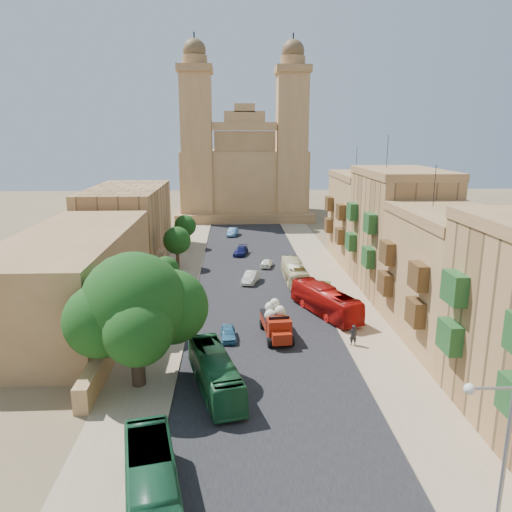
{
  "coord_description": "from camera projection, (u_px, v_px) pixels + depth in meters",
  "views": [
    {
      "loc": [
        -2.68,
        -29.01,
        17.59
      ],
      "look_at": [
        0.0,
        26.0,
        4.0
      ],
      "focal_mm": 35.0,
      "sensor_mm": 36.0,
      "label": 1
    }
  ],
  "objects": [
    {
      "name": "car_white_b",
      "position": [
        267.0,
        263.0,
        67.27
      ],
      "size": [
        2.1,
        3.56,
        1.14
      ],
      "primitive_type": "imported",
      "rotation": [
        0.0,
        0.0,
        2.9
      ],
      "color": "white",
      "rests_on": "ground"
    },
    {
      "name": "car_blue_b",
      "position": [
        233.0,
        232.0,
        87.85
      ],
      "size": [
        2.25,
        4.33,
        1.36
      ],
      "primitive_type": "imported",
      "rotation": [
        0.0,
        0.0,
        -0.21
      ],
      "color": "teal",
      "rests_on": "ground"
    },
    {
      "name": "street_tree_d",
      "position": [
        185.0,
        226.0,
        77.71
      ],
      "size": [
        3.41,
        3.41,
        5.25
      ],
      "color": "#36271B",
      "rests_on": "ground"
    },
    {
      "name": "pedestrian_c",
      "position": [
        329.0,
        297.0,
        52.84
      ],
      "size": [
        0.68,
        0.95,
        1.49
      ],
      "primitive_type": "imported",
      "rotation": [
        0.0,
        0.0,
        5.11
      ],
      "color": "#3A3A3B",
      "rests_on": "ground"
    },
    {
      "name": "streetlamp",
      "position": [
        495.0,
        451.0,
        19.96
      ],
      "size": [
        2.11,
        0.44,
        8.22
      ],
      "color": "gray",
      "rests_on": "ground"
    },
    {
      "name": "bus_green_north",
      "position": [
        215.0,
        372.0,
        34.87
      ],
      "size": [
        4.45,
        9.75,
        2.65
      ],
      "primitive_type": "imported",
      "rotation": [
        0.0,
        0.0,
        0.24
      ],
      "color": "#1F5D32",
      "rests_on": "ground"
    },
    {
      "name": "bus_green_south",
      "position": [
        153.0,
        494.0,
        23.01
      ],
      "size": [
        4.42,
        10.3,
        2.79
      ],
      "primitive_type": "imported",
      "rotation": [
        0.0,
        0.0,
        0.21
      ],
      "color": "#1C5937",
      "rests_on": "ground"
    },
    {
      "name": "townhouse_c",
      "position": [
        399.0,
        231.0,
        55.82
      ],
      "size": [
        9.0,
        14.0,
        17.4
      ],
      "color": "#AF814F",
      "rests_on": "ground"
    },
    {
      "name": "ficus_tree",
      "position": [
        136.0,
        309.0,
        34.53
      ],
      "size": [
        9.75,
        8.97,
        9.75
      ],
      "color": "#36271B",
      "rests_on": "ground"
    },
    {
      "name": "red_truck",
      "position": [
        276.0,
        322.0,
        43.95
      ],
      "size": [
        2.71,
        5.8,
        3.29
      ],
      "color": "maroon",
      "rests_on": "ground"
    },
    {
      "name": "west_wall",
      "position": [
        137.0,
        301.0,
        51.06
      ],
      "size": [
        1.0,
        40.0,
        1.8
      ],
      "primitive_type": "cube",
      "color": "#A4794A",
      "rests_on": "ground"
    },
    {
      "name": "car_white_a",
      "position": [
        251.0,
        277.0,
        60.17
      ],
      "size": [
        2.53,
        4.3,
        1.34
      ],
      "primitive_type": "imported",
      "rotation": [
        0.0,
        0.0,
        -0.29
      ],
      "color": "beige",
      "rests_on": "ground"
    },
    {
      "name": "car_dkblue",
      "position": [
        241.0,
        251.0,
        73.92
      ],
      "size": [
        2.62,
        4.46,
        1.21
      ],
      "primitive_type": "imported",
      "rotation": [
        0.0,
        0.0,
        -0.23
      ],
      "color": "#0E1347",
      "rests_on": "ground"
    },
    {
      "name": "kerb_east",
      "position": [
        311.0,
        278.0,
        61.88
      ],
      "size": [
        0.25,
        140.0,
        0.12
      ],
      "primitive_type": "cube",
      "color": "#9A8364",
      "rests_on": "ground"
    },
    {
      "name": "street_tree_b",
      "position": [
        166.0,
        270.0,
        54.55
      ],
      "size": [
        2.96,
        2.96,
        4.55
      ],
      "color": "#36271B",
      "rests_on": "ground"
    },
    {
      "name": "sidewalk_west",
      "position": [
        177.0,
        281.0,
        61.12
      ],
      "size": [
        5.0,
        140.0,
        0.01
      ],
      "primitive_type": "cube",
      "color": "#9A8364",
      "rests_on": "ground"
    },
    {
      "name": "road_surface",
      "position": [
        254.0,
        280.0,
        61.57
      ],
      "size": [
        14.0,
        140.0,
        0.01
      ],
      "primitive_type": "cube",
      "color": "black",
      "rests_on": "ground"
    },
    {
      "name": "sidewalk_east",
      "position": [
        331.0,
        279.0,
        62.02
      ],
      "size": [
        5.0,
        140.0,
        0.01
      ],
      "primitive_type": "cube",
      "color": "#9A8364",
      "rests_on": "ground"
    },
    {
      "name": "townhouse_b",
      "position": [
        451.0,
        277.0,
        42.54
      ],
      "size": [
        9.0,
        14.0,
        14.9
      ],
      "color": "#A4794A",
      "rests_on": "ground"
    },
    {
      "name": "car_cream",
      "position": [
        295.0,
        275.0,
        61.25
      ],
      "size": [
        2.17,
        4.6,
        1.27
      ],
      "primitive_type": "imported",
      "rotation": [
        0.0,
        0.0,
        3.16
      ],
      "color": "beige",
      "rests_on": "ground"
    },
    {
      "name": "ground",
      "position": [
        275.0,
        411.0,
        32.48
      ],
      "size": [
        260.0,
        260.0,
        0.0
      ],
      "primitive_type": "plane",
      "color": "brown"
    },
    {
      "name": "street_tree_a",
      "position": [
        148.0,
        306.0,
        42.88
      ],
      "size": [
        3.09,
        3.09,
        4.75
      ],
      "color": "#36271B",
      "rests_on": "ground"
    },
    {
      "name": "street_tree_c",
      "position": [
        177.0,
        241.0,
        66.01
      ],
      "size": [
        3.66,
        3.66,
        5.62
      ],
      "color": "#36271B",
      "rests_on": "ground"
    },
    {
      "name": "kerb_west",
      "position": [
        198.0,
        280.0,
        61.22
      ],
      "size": [
        0.25,
        140.0,
        0.12
      ],
      "primitive_type": "cube",
      "color": "#9A8364",
      "rests_on": "ground"
    },
    {
      "name": "west_building_low",
      "position": [
        74.0,
        276.0,
        48.07
      ],
      "size": [
        10.0,
        28.0,
        8.4
      ],
      "primitive_type": "cube",
      "color": "olive",
      "rests_on": "ground"
    },
    {
      "name": "church",
      "position": [
        244.0,
        172.0,
        106.43
      ],
      "size": [
        28.0,
        22.5,
        36.3
      ],
      "color": "#A4794A",
      "rests_on": "ground"
    },
    {
      "name": "bus_cream_east",
      "position": [
        294.0,
        272.0,
        60.12
      ],
      "size": [
        2.25,
        9.15,
        2.54
      ],
      "primitive_type": "imported",
      "rotation": [
        0.0,
        0.0,
        3.15
      ],
      "color": "beige",
      "rests_on": "ground"
    },
    {
      "name": "olive_pickup",
      "position": [
        318.0,
        293.0,
        53.59
      ],
      "size": [
        3.24,
        4.52,
        1.71
      ],
      "color": "#3F5921",
      "rests_on": "ground"
    },
    {
      "name": "car_blue_a",
      "position": [
        228.0,
        333.0,
        43.64
      ],
      "size": [
        1.5,
        3.35,
        1.12
      ],
      "primitive_type": "imported",
      "rotation": [
        0.0,
        0.0,
        0.06
      ],
      "color": "teal",
      "rests_on": "ground"
    },
    {
      "name": "bus_red_east",
      "position": [
        325.0,
        301.0,
        49.47
      ],
      "size": [
        5.9,
        10.13,
        2.78
      ],
      "primitive_type": "imported",
      "rotation": [
        0.0,
        0.0,
        3.53
      ],
      "color": "#AF0F0B",
      "rests_on": "ground"
    },
    {
      "name": "townhouse_d",
      "position": [
        365.0,
        217.0,
        69.57
      ],
      "size": [
        9.0,
        14.0,
        15.9
      ],
      "color": "#A4794A",
      "rests_on": "ground"
    },
    {
      "name": "west_building_mid",
      "position": [
        128.0,
        221.0,
        73.09
      ],
      "size": [
        10.0,
        22.0,
        10.0
      ],
      "primitive_type": "cube",
      "color": "#AF814F",
      "rests_on": "ground"
    },
    {
      "name": "pedestrian_a",
      "position": [
        353.0,
        335.0,
        42.34
      ],
      "size": [
        0.71,
        0.5,
        1.84
      ],
      "primitive_type": "imported",
      "rotation": [
        0.0,
        0.0,
        3.23
      ],
      "color": "black",
      "rests_on": "ground"
    }
  ]
}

